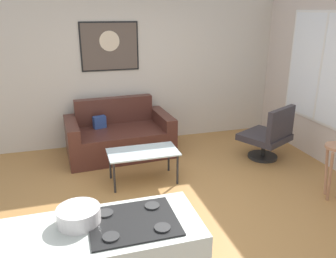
{
  "coord_description": "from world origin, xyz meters",
  "views": [
    {
      "loc": [
        -1.1,
        -3.4,
        2.27
      ],
      "look_at": [
        0.17,
        0.9,
        0.7
      ],
      "focal_mm": 36.61,
      "sensor_mm": 36.0,
      "label": 1
    }
  ],
  "objects": [
    {
      "name": "window",
      "position": [
        2.59,
        0.9,
        1.43
      ],
      "size": [
        0.03,
        1.53,
        1.67
      ],
      "color": "silver"
    },
    {
      "name": "coffee_table",
      "position": [
        -0.21,
        0.81,
        0.41
      ],
      "size": [
        0.95,
        0.5,
        0.45
      ],
      "color": "silver",
      "rests_on": "ground"
    },
    {
      "name": "mixing_bowl",
      "position": [
        -1.12,
        -1.31,
        0.94
      ],
      "size": [
        0.3,
        0.3,
        0.12
      ],
      "color": "silver",
      "rests_on": "kitchen_counter"
    },
    {
      "name": "couch",
      "position": [
        -0.38,
        1.87,
        0.29
      ],
      "size": [
        1.71,
        1.03,
        0.87
      ],
      "color": "#49241D",
      "rests_on": "ground"
    },
    {
      "name": "wall_painting",
      "position": [
        -0.39,
        2.38,
        1.7
      ],
      "size": [
        0.95,
        0.03,
        0.79
      ],
      "color": "black"
    },
    {
      "name": "armchair",
      "position": [
        1.85,
        0.97,
        0.41
      ],
      "size": [
        0.88,
        0.87,
        0.88
      ],
      "color": "black",
      "rests_on": "ground"
    },
    {
      "name": "back_wall",
      "position": [
        0.0,
        2.42,
        1.4
      ],
      "size": [
        6.4,
        0.05,
        2.8
      ],
      "primitive_type": "cube",
      "color": "beige",
      "rests_on": "ground"
    },
    {
      "name": "bar_stool",
      "position": [
        1.97,
        -0.31,
        0.54
      ],
      "size": [
        0.35,
        0.35,
        0.71
      ],
      "color": "#A67151",
      "rests_on": "ground"
    },
    {
      "name": "ground",
      "position": [
        0.0,
        0.0,
        -0.02
      ],
      "size": [
        6.4,
        6.4,
        0.04
      ],
      "primitive_type": "cube",
      "color": "#A6743E"
    }
  ]
}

